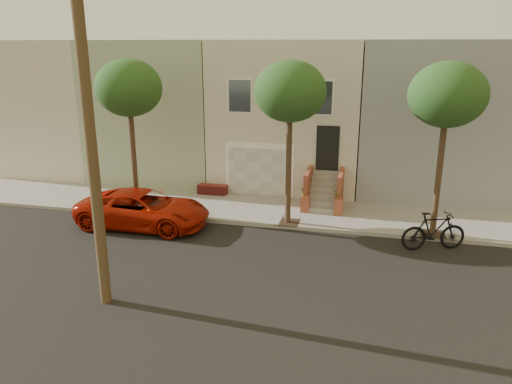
# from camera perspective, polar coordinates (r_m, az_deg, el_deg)

# --- Properties ---
(ground) EXTENTS (90.00, 90.00, 0.00)m
(ground) POSITION_cam_1_polar(r_m,az_deg,el_deg) (16.43, -2.09, -8.35)
(ground) COLOR black
(ground) RESTS_ON ground
(sidewalk) EXTENTS (40.00, 3.70, 0.15)m
(sidewalk) POSITION_cam_1_polar(r_m,az_deg,el_deg) (21.24, 1.66, -2.17)
(sidewalk) COLOR gray
(sidewalk) RESTS_ON ground
(house_row) EXTENTS (33.10, 11.70, 7.00)m
(house_row) POSITION_cam_1_polar(r_m,az_deg,el_deg) (26.05, 4.31, 9.41)
(house_row) COLOR beige
(house_row) RESTS_ON sidewalk
(tree_left) EXTENTS (2.70, 2.57, 6.30)m
(tree_left) POSITION_cam_1_polar(r_m,az_deg,el_deg) (20.61, -14.54, 11.49)
(tree_left) COLOR #2D2116
(tree_left) RESTS_ON sidewalk
(tree_mid) EXTENTS (2.70, 2.57, 6.30)m
(tree_mid) POSITION_cam_1_polar(r_m,az_deg,el_deg) (18.56, 3.98, 11.44)
(tree_mid) COLOR #2D2116
(tree_mid) RESTS_ON sidewalk
(tree_right) EXTENTS (2.70, 2.57, 6.30)m
(tree_right) POSITION_cam_1_polar(r_m,az_deg,el_deg) (18.51, 21.32, 10.34)
(tree_right) COLOR #2D2116
(tree_right) RESTS_ON sidewalk
(pickup_truck) EXTENTS (5.23, 2.44, 1.45)m
(pickup_truck) POSITION_cam_1_polar(r_m,az_deg,el_deg) (19.93, -12.92, -1.93)
(pickup_truck) COLOR #A21605
(pickup_truck) RESTS_ON ground
(motorcycle) EXTENTS (2.41, 1.37, 1.39)m
(motorcycle) POSITION_cam_1_polar(r_m,az_deg,el_deg) (18.35, 19.90, -4.27)
(motorcycle) COLOR black
(motorcycle) RESTS_ON ground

